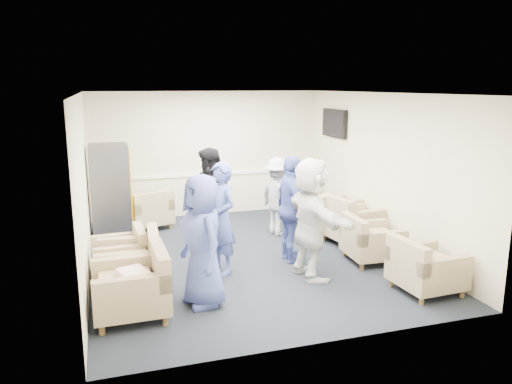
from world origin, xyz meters
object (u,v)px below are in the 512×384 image
object	(u,v)px
armchair_right_near	(423,270)
person_back_left	(211,198)
vending_machine	(111,192)
armchair_corner	(148,212)
armchair_right_midnear	(369,242)
armchair_right_midfar	(351,223)
person_mid_right	(291,209)
person_mid_left	(221,218)
armchair_left_far	(123,255)
person_front_left	(202,241)
person_back_right	(278,197)
person_front_right	(311,219)
armchair_right_far	(329,216)
armchair_left_mid	(133,264)
armchair_left_near	(136,289)

from	to	relation	value
armchair_right_near	person_back_left	distance (m)	3.77
vending_machine	armchair_corner	bearing A→B (deg)	28.40
armchair_right_midnear	armchair_right_midfar	xyz separation A→B (m)	(0.17, 0.95, 0.05)
person_mid_right	vending_machine	bearing A→B (deg)	51.26
armchair_corner	armchair_right_midfar	bearing A→B (deg)	130.22
armchair_corner	person_mid_left	xyz separation A→B (m)	(0.84, -2.77, 0.52)
armchair_left_far	armchair_right_midnear	bearing A→B (deg)	78.69
armchair_right_midfar	vending_machine	distance (m)	4.48
person_front_left	person_back_right	world-z (taller)	person_front_left
armchair_left_far	person_front_right	size ratio (longest dim) A/B	0.44
armchair_right_near	armchair_corner	world-z (taller)	armchair_corner
armchair_left_far	armchair_corner	size ratio (longest dim) A/B	0.76
vending_machine	armchair_right_near	bearing A→B (deg)	-44.64
person_back_right	armchair_right_far	bearing A→B (deg)	-123.16
armchair_left_mid	armchair_right_near	xyz separation A→B (m)	(3.83, -1.40, -0.02)
armchair_left_mid	person_front_right	world-z (taller)	person_front_right
vending_machine	person_front_right	bearing A→B (deg)	-47.30
armchair_right_midfar	armchair_corner	bearing A→B (deg)	51.91
armchair_right_near	person_mid_left	bearing A→B (deg)	54.22
armchair_left_far	armchair_right_near	size ratio (longest dim) A/B	0.92
person_mid_left	person_mid_right	bearing A→B (deg)	77.33
armchair_right_midnear	person_front_right	distance (m)	1.37
armchair_right_midnear	person_front_left	size ratio (longest dim) A/B	0.50
person_front_left	armchair_right_far	bearing A→B (deg)	115.44
armchair_left_far	person_back_left	bearing A→B (deg)	118.77
armchair_left_far	vending_machine	world-z (taller)	vending_machine
armchair_right_far	person_back_left	xyz separation A→B (m)	(-2.31, -0.00, 0.52)
vending_machine	armchair_right_far	bearing A→B (deg)	-15.32
person_mid_left	armchair_left_mid	bearing A→B (deg)	-102.39
armchair_left_near	armchair_left_far	size ratio (longest dim) A/B	1.15
armchair_right_midfar	person_mid_left	world-z (taller)	person_mid_left
armchair_right_far	person_mid_left	world-z (taller)	person_mid_left
armchair_left_near	person_front_right	bearing A→B (deg)	100.95
vending_machine	person_mid_right	world-z (taller)	vending_machine
armchair_left_far	armchair_corner	xyz separation A→B (m)	(0.61, 2.44, 0.03)
armchair_right_midnear	person_front_left	distance (m)	3.05
armchair_right_near	person_mid_right	size ratio (longest dim) A/B	0.50
person_mid_left	person_mid_right	distance (m)	1.21
armchair_left_near	person_mid_right	world-z (taller)	person_mid_right
person_mid_right	person_mid_left	bearing A→B (deg)	97.84
armchair_left_near	armchair_left_mid	bearing A→B (deg)	177.54
person_mid_left	vending_machine	bearing A→B (deg)	-167.28
person_back_left	person_mid_right	size ratio (longest dim) A/B	1.01
armchair_right_far	armchair_left_mid	bearing A→B (deg)	110.71
vending_machine	person_front_left	bearing A→B (deg)	-73.09
person_back_right	armchair_left_near	bearing A→B (deg)	118.23
armchair_left_near	armchair_right_near	xyz separation A→B (m)	(3.85, -0.45, -0.03)
armchair_right_midnear	person_front_right	xyz separation A→B (m)	(-1.19, -0.34, 0.58)
person_front_left	armchair_right_near	bearing A→B (deg)	66.54
armchair_right_far	person_back_right	xyz separation A→B (m)	(-0.94, 0.30, 0.38)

